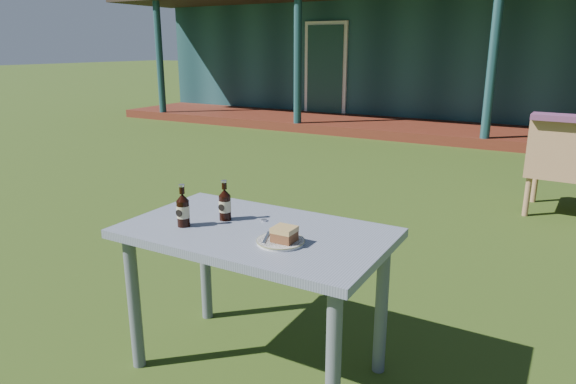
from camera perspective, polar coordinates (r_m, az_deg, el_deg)
The scene contains 11 objects.
ground at distance 3.93m, azimuth 9.43°, elevation -6.98°, with size 80.00×80.00×0.00m, color #334916.
pavilion at distance 12.87m, azimuth 25.01°, elevation 14.91°, with size 15.80×8.30×3.45m.
cafe_table at distance 2.36m, azimuth -3.61°, elevation -6.45°, with size 1.20×0.70×0.72m.
plate at distance 2.16m, azimuth -0.82°, elevation -5.49°, with size 0.20×0.20×0.01m.
cake_slice at distance 2.13m, azimuth -0.41°, elevation -4.69°, with size 0.09×0.09×0.06m.
fork at distance 2.18m, azimuth -2.44°, elevation -5.07°, with size 0.01×0.14×0.00m, color silver.
cola_bottle_near at distance 2.44m, azimuth -7.03°, elevation -1.35°, with size 0.06×0.06×0.19m.
cola_bottle_far at distance 2.38m, azimuth -11.59°, elevation -1.93°, with size 0.06×0.06×0.20m.
bottle_cap at distance 2.43m, azimuth -2.68°, elevation -3.15°, with size 0.03×0.03×0.01m, color silver.
armchair_left at distance 5.27m, azimuth 28.70°, elevation 2.89°, with size 0.69×0.65×0.90m.
floral_throw at distance 5.03m, azimuth 29.17°, elevation 7.16°, with size 0.66×0.22×0.05m, color #68345B.
Camera 1 is at (1.20, -3.43, 1.52)m, focal length 32.00 mm.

